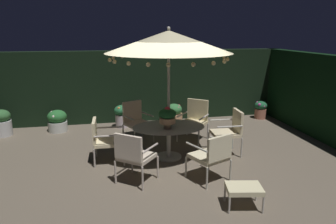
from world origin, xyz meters
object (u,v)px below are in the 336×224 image
Objects in this scene: patio_umbrella at (169,42)px; potted_plant_right_far at (57,121)px; patio_dining_table at (169,132)px; patio_chair_southwest at (212,154)px; patio_chair_north at (230,129)px; patio_chair_east at (136,119)px; ottoman_footrest at (244,189)px; patio_chair_southeast at (104,138)px; potted_plant_back_center at (260,109)px; potted_plant_back_right at (174,114)px; potted_plant_left_near at (2,123)px; patio_chair_south at (134,154)px; patio_chair_northeast at (195,118)px; potted_plant_right_near at (122,115)px; centerpiece_planter at (167,116)px.

potted_plant_right_far is (-2.64, 2.44, -2.19)m from patio_umbrella.
patio_chair_southwest reaches higher than patio_dining_table.
patio_chair_north is at bearing -31.93° from potted_plant_right_far.
patio_umbrella is 2.39m from patio_chair_southwest.
potted_plant_right_far is (-2.05, 1.19, -0.26)m from patio_chair_east.
patio_dining_table is 2.36m from ottoman_footrest.
patio_chair_southeast is at bearing 177.76° from patio_dining_table.
potted_plant_back_right is at bearing 179.40° from potted_plant_back_center.
ottoman_footrest is at bearing -54.08° from potted_plant_right_far.
patio_chair_southwest is at bearing -124.73° from patio_chair_north.
patio_chair_southeast is 1.31× the size of potted_plant_left_near.
patio_chair_northeast is at bearing 50.38° from patio_chair_south.
potted_plant_right_near is at bearing 131.46° from patio_chair_north.
potted_plant_right_far reaches higher than potted_plant_back_center.
patio_chair_south is 2.00m from ottoman_footrest.
patio_dining_table is 1.39m from patio_chair_east.
centerpiece_planter is 0.46× the size of patio_chair_north.
patio_chair_southeast is at bearing 145.60° from patio_chair_southwest.
patio_chair_southwest is 1.31× the size of potted_plant_left_near.
patio_chair_north is 2.27m from ottoman_footrest.
potted_plant_back_right is (2.08, 2.50, -0.24)m from patio_chair_southeast.
patio_chair_southeast is 1.56× the size of potted_plant_back_right.
potted_plant_back_center is at bearing 35.79° from patio_umbrella.
patio_chair_northeast is 3.30m from ottoman_footrest.
patio_chair_northeast reaches higher than patio_chair_east.
ottoman_footrest is at bearing -78.44° from patio_chair_southwest.
patio_chair_north reaches higher than potted_plant_right_near.
patio_chair_southeast is 2.34m from patio_chair_southwest.
patio_dining_table is at bearing -42.83° from potted_plant_right_far.
ottoman_footrest is 1.03× the size of potted_plant_right_far.
patio_chair_northeast is at bearing -150.65° from potted_plant_back_center.
patio_chair_northeast is 1.53m from potted_plant_back_right.
patio_dining_table is 1.70× the size of patio_chair_southwest.
patio_chair_south is 1.51× the size of potted_plant_right_near.
patio_umbrella is at bearing -2.24° from patio_chair_southeast.
patio_chair_north is at bearing -48.54° from potted_plant_right_near.
patio_chair_east is at bearing -162.78° from potted_plant_back_center.
centerpiece_planter is 0.76× the size of ottoman_footrest.
patio_chair_northeast is 1.50m from patio_chair_east.
patio_chair_south reaches higher than patio_chair_southeast.
potted_plant_back_right is at bearing 74.72° from patio_umbrella.
potted_plant_right_far is at bearing 158.67° from patio_chair_northeast.
potted_plant_back_center reaches higher than ottoman_footrest.
potted_plant_right_near is 1.56m from potted_plant_back_right.
ottoman_footrest is (2.13, -2.27, -0.22)m from patio_chair_southeast.
potted_plant_back_center is at bearing -0.60° from potted_plant_back_right.
centerpiece_planter is 0.84× the size of potted_plant_back_center.
potted_plant_left_near is (-4.03, 2.34, -0.22)m from patio_dining_table.
patio_chair_southwest is at bearing -127.90° from potted_plant_back_center.
patio_chair_southwest is 1.44× the size of potted_plant_right_near.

